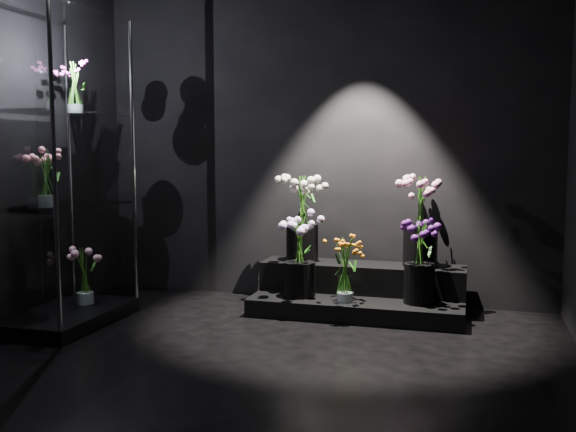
% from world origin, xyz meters
% --- Properties ---
extents(floor, '(4.00, 4.00, 0.00)m').
position_xyz_m(floor, '(0.00, 0.00, 0.00)').
color(floor, black).
rests_on(floor, ground).
extents(wall_back, '(4.00, 0.00, 4.00)m').
position_xyz_m(wall_back, '(0.00, 2.00, 1.40)').
color(wall_back, black).
rests_on(wall_back, floor).
extents(display_riser, '(1.69, 0.75, 0.38)m').
position_xyz_m(display_riser, '(0.42, 1.66, 0.16)').
color(display_riser, black).
rests_on(display_riser, floor).
extents(display_case, '(0.64, 1.06, 2.34)m').
position_xyz_m(display_case, '(-1.66, 0.66, 1.17)').
color(display_case, black).
rests_on(display_case, floor).
extents(bouquet_orange_bells, '(0.33, 0.33, 0.49)m').
position_xyz_m(bouquet_orange_bells, '(0.35, 1.37, 0.39)').
color(bouquet_orange_bells, white).
rests_on(bouquet_orange_bells, display_riser).
extents(bouquet_lilac, '(0.46, 0.46, 0.67)m').
position_xyz_m(bouquet_lilac, '(-0.04, 1.45, 0.52)').
color(bouquet_lilac, black).
rests_on(bouquet_lilac, display_riser).
extents(bouquet_purple, '(0.39, 0.39, 0.65)m').
position_xyz_m(bouquet_purple, '(0.91, 1.48, 0.49)').
color(bouquet_purple, black).
rests_on(bouquet_purple, display_riser).
extents(bouquet_cream_roses, '(0.40, 0.40, 0.72)m').
position_xyz_m(bouquet_cream_roses, '(-0.11, 1.77, 0.78)').
color(bouquet_cream_roses, black).
rests_on(bouquet_cream_roses, display_riser).
extents(bouquet_pink_roses, '(0.40, 0.40, 0.73)m').
position_xyz_m(bouquet_pink_roses, '(0.89, 1.79, 0.78)').
color(bouquet_pink_roses, black).
rests_on(bouquet_pink_roses, display_riser).
extents(bouquet_case_pink, '(0.38, 0.38, 0.41)m').
position_xyz_m(bouquet_case_pink, '(-1.67, 0.47, 1.13)').
color(bouquet_case_pink, white).
rests_on(bouquet_case_pink, display_case).
extents(bouquet_case_magenta, '(0.24, 0.24, 0.37)m').
position_xyz_m(bouquet_case_magenta, '(-1.64, 0.80, 1.79)').
color(bouquet_case_magenta, white).
rests_on(bouquet_case_magenta, display_case).
extents(bouquet_case_base_pink, '(0.39, 0.39, 0.46)m').
position_xyz_m(bouquet_case_base_pink, '(-1.64, 0.85, 0.35)').
color(bouquet_case_base_pink, white).
rests_on(bouquet_case_base_pink, display_case).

